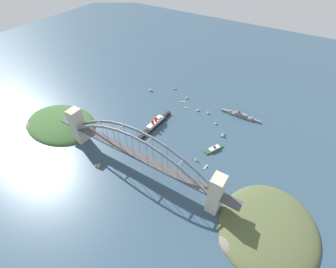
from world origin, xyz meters
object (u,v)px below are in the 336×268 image
object	(u,v)px
harbor_ferry_steamer	(214,149)
small_boat_9	(223,134)
small_boat_2	(187,97)
small_boat_3	(216,123)
small_boat_0	(183,102)
small_boat_1	(175,89)
harbor_arch_bridge	(137,154)
ocean_liner	(155,124)
naval_cruiser	(240,115)
seaplane_taxiing_near_bridge	(98,166)
small_boat_7	(187,108)
small_boat_8	(208,112)
small_boat_4	(198,109)
small_boat_5	(151,89)
small_boat_6	(206,167)
small_boat_10	(196,159)

from	to	relation	value
harbor_ferry_steamer	small_boat_9	bearing A→B (deg)	90.48
small_boat_2	small_boat_3	bearing A→B (deg)	-28.27
small_boat_2	small_boat_0	bearing A→B (deg)	-90.24
small_boat_1	harbor_arch_bridge	bearing A→B (deg)	-72.91
harbor_ferry_steamer	small_boat_2	bearing A→B (deg)	135.58
harbor_arch_bridge	small_boat_3	size ratio (longest dim) A/B	47.10
ocean_liner	naval_cruiser	world-z (taller)	ocean_liner
harbor_arch_bridge	small_boat_3	xyz separation A→B (m)	(53.65, 153.19, -29.47)
harbor_ferry_steamer	small_boat_1	xyz separation A→B (m)	(-142.26, 118.95, -1.52)
seaplane_taxiing_near_bridge	small_boat_0	size ratio (longest dim) A/B	0.91
harbor_arch_bridge	small_boat_7	distance (m)	171.68
harbor_arch_bridge	small_boat_8	distance (m)	179.11
small_boat_1	small_boat_4	size ratio (longest dim) A/B	1.00
small_boat_2	small_boat_8	size ratio (longest dim) A/B	0.83
small_boat_2	small_boat_4	world-z (taller)	small_boat_2
seaplane_taxiing_near_bridge	small_boat_7	distance (m)	200.16
small_boat_5	small_boat_8	distance (m)	135.92
small_boat_0	small_boat_7	bearing A→B (deg)	-40.91
small_boat_2	small_boat_1	bearing A→B (deg)	156.90
small_boat_5	small_boat_6	bearing A→B (deg)	-33.79
naval_cruiser	seaplane_taxiing_near_bridge	xyz separation A→B (m)	(-136.69, -225.45, -1.19)
small_boat_2	small_boat_4	distance (m)	45.40
ocean_liner	small_boat_4	distance (m)	90.55
small_boat_6	small_boat_2	bearing A→B (deg)	127.68
harbor_arch_bridge	small_boat_5	xyz separation A→B (m)	(-106.73, 181.25, -28.03)
small_boat_4	ocean_liner	bearing A→B (deg)	-118.54
small_boat_3	small_boat_6	size ratio (longest dim) A/B	0.60
seaplane_taxiing_near_bridge	small_boat_6	distance (m)	158.77
harbor_ferry_steamer	small_boat_2	size ratio (longest dim) A/B	4.37
small_boat_1	small_boat_7	size ratio (longest dim) A/B	0.74
harbor_ferry_steamer	small_boat_4	distance (m)	103.03
naval_cruiser	small_boat_10	distance (m)	139.98
harbor_ferry_steamer	small_boat_2	world-z (taller)	small_boat_2
small_boat_10	small_boat_3	bearing A→B (deg)	95.76
harbor_ferry_steamer	small_boat_6	size ratio (longest dim) A/B	3.19
naval_cruiser	harbor_ferry_steamer	distance (m)	103.77
small_boat_1	small_boat_2	xyz separation A→B (m)	(36.96, -15.76, 2.76)
harbor_arch_bridge	seaplane_taxiing_near_bridge	bearing A→B (deg)	-153.02
ocean_liner	small_boat_9	bearing A→B (deg)	19.49
small_boat_6	small_boat_10	size ratio (longest dim) A/B	1.22
small_boat_3	small_boat_5	xyz separation A→B (m)	(-160.38, 28.06, 1.44)
small_boat_4	small_boat_9	distance (m)	78.67
ocean_liner	naval_cruiser	bearing A→B (deg)	42.13
harbor_arch_bridge	naval_cruiser	distance (m)	216.28
harbor_arch_bridge	small_boat_1	xyz separation A→B (m)	(-65.53, 213.15, -31.66)
harbor_ferry_steamer	small_boat_1	bearing A→B (deg)	140.10
ocean_liner	small_boat_4	world-z (taller)	ocean_liner
small_boat_7	small_boat_4	bearing A→B (deg)	9.05
naval_cruiser	small_boat_5	distance (m)	189.87
small_boat_0	small_boat_9	bearing A→B (deg)	-25.61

